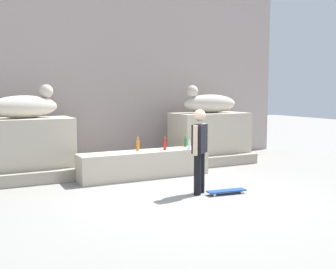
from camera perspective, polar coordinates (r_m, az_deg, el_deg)
ground_plane at (r=7.86m, az=2.50°, el=-8.78°), size 40.00×40.00×0.00m
facade_wall at (r=11.91m, az=-8.61°, el=12.10°), size 11.35×0.60×6.54m
pedestal_left at (r=9.87m, az=-19.48°, el=-1.89°), size 2.12×1.16×1.41m
pedestal_right at (r=11.61m, az=5.88°, el=-0.41°), size 2.12×1.16×1.41m
statue_reclining_left at (r=9.80m, az=-19.49°, el=3.84°), size 1.69×0.94×0.78m
statue_reclining_right at (r=11.52m, az=5.77°, el=4.46°), size 1.64×0.70×0.78m
ledge_block at (r=9.53m, az=-3.34°, el=-4.20°), size 3.13×0.65×0.63m
skater at (r=7.93m, az=4.47°, el=-1.86°), size 0.45×0.38×1.67m
skateboard at (r=8.12m, az=8.27°, el=-7.89°), size 0.82×0.29×0.08m
bottle_red at (r=9.62m, az=-0.44°, el=-1.42°), size 0.07×0.07×0.31m
bottle_clear at (r=9.73m, az=3.04°, el=-1.52°), size 0.07×0.07×0.25m
bottle_green at (r=10.22m, az=2.50°, el=-1.08°), size 0.07×0.07×0.28m
bottle_orange at (r=9.56m, az=-4.27°, el=-1.47°), size 0.08×0.08×0.32m
stair_step at (r=10.02m, az=-4.49°, el=-4.72°), size 7.14×0.50×0.28m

